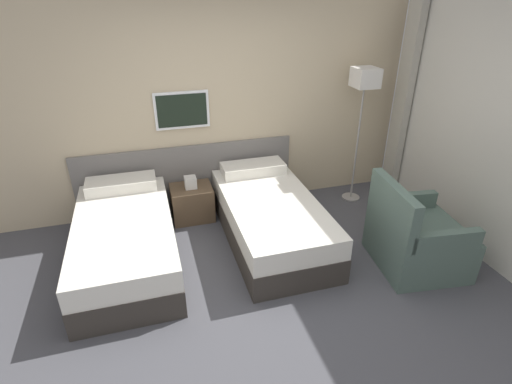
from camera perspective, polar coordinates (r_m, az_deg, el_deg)
The scene contains 7 objects.
ground_plane at distance 3.92m, azimuth 2.10°, elevation -14.54°, with size 16.00×16.00×0.00m, color #47474C.
wall_headboard at distance 4.98m, azimuth -5.20°, elevation 11.95°, with size 10.00×0.10×2.70m.
bed_near_door at distance 4.39m, azimuth -18.12°, elevation -6.57°, with size 0.98×1.94×0.64m.
bed_near_window at distance 4.55m, azimuth 2.06°, elevation -3.73°, with size 0.98×1.94×0.64m.
nightstand at distance 5.03m, azimuth -9.11°, elevation -1.43°, with size 0.50×0.41×0.57m.
floor_lamp at distance 5.17m, azimuth 15.20°, elevation 14.23°, with size 0.29×0.29×1.75m.
armchair at distance 4.44m, azimuth 21.84°, elevation -6.37°, with size 0.92×0.94×0.94m.
Camera 1 is at (-0.95, -2.75, 2.62)m, focal length 28.00 mm.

